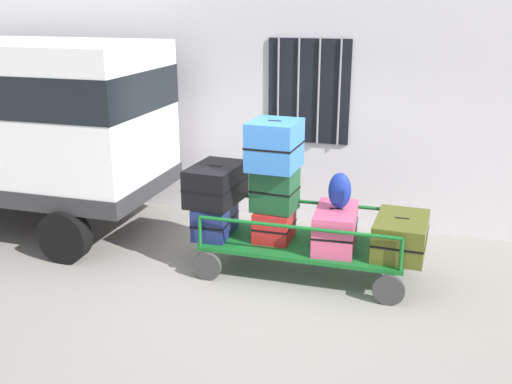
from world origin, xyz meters
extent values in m
plane|color=gray|center=(0.00, 0.00, 0.00)|extent=(40.00, 40.00, 0.00)
cube|color=silver|center=(0.00, 2.51, 2.50)|extent=(12.00, 0.30, 5.00)
cube|color=black|center=(-0.02, 2.34, 2.00)|extent=(1.20, 0.04, 1.50)
cylinder|color=gray|center=(-0.47, 2.30, 2.00)|extent=(0.03, 0.03, 1.50)
cylinder|color=gray|center=(-0.17, 2.30, 2.00)|extent=(0.03, 0.03, 1.50)
cylinder|color=gray|center=(0.13, 2.30, 2.00)|extent=(0.03, 0.03, 1.50)
cylinder|color=gray|center=(0.43, 2.30, 2.00)|extent=(0.03, 0.03, 1.50)
cube|color=white|center=(-4.08, 0.96, 1.69)|extent=(4.33, 1.97, 2.08)
cube|color=black|center=(-4.08, 0.96, 2.10)|extent=(4.35, 1.99, 0.55)
cube|color=#2D2D30|center=(-4.08, 0.96, 0.77)|extent=(4.37, 2.01, 0.24)
cylinder|color=black|center=(-2.69, -0.03, 0.35)|extent=(0.70, 0.22, 0.70)
cube|color=#146023|center=(0.35, 0.52, 0.39)|extent=(2.46, 0.99, 0.05)
cylinder|color=#383838|center=(1.43, 0.00, 0.18)|extent=(0.36, 0.06, 0.36)
cylinder|color=#383838|center=(1.43, 1.04, 0.18)|extent=(0.36, 0.06, 0.36)
cylinder|color=#383838|center=(-0.74, 0.00, 0.18)|extent=(0.36, 0.06, 0.36)
cylinder|color=#383838|center=(-0.74, 1.04, 0.18)|extent=(0.36, 0.06, 0.36)
cylinder|color=#146023|center=(1.54, 0.06, 0.60)|extent=(0.04, 0.04, 0.37)
cylinder|color=#146023|center=(1.54, 0.98, 0.60)|extent=(0.04, 0.04, 0.37)
cylinder|color=#146023|center=(-0.84, 0.06, 0.60)|extent=(0.04, 0.04, 0.37)
cylinder|color=#146023|center=(-0.84, 0.98, 0.60)|extent=(0.04, 0.04, 0.37)
cylinder|color=#146023|center=(0.35, 0.06, 0.79)|extent=(2.38, 0.04, 0.04)
cylinder|color=#146023|center=(0.35, 0.98, 0.79)|extent=(2.38, 0.04, 0.04)
cube|color=navy|center=(-0.80, 0.48, 0.61)|extent=(0.45, 0.72, 0.40)
cube|color=black|center=(-0.80, 0.48, 0.61)|extent=(0.46, 0.73, 0.02)
cube|color=black|center=(-0.80, 0.48, 0.81)|extent=(0.15, 0.04, 0.02)
cube|color=black|center=(-0.80, 0.54, 1.06)|extent=(0.61, 0.86, 0.48)
cube|color=black|center=(-0.80, 0.54, 1.06)|extent=(0.62, 0.87, 0.02)
cube|color=black|center=(-0.80, 0.54, 1.30)|extent=(0.16, 0.04, 0.02)
cube|color=#B21E1E|center=(-0.03, 0.53, 0.60)|extent=(0.44, 0.52, 0.38)
cube|color=black|center=(-0.03, 0.53, 0.60)|extent=(0.45, 0.53, 0.02)
cube|color=black|center=(-0.03, 0.53, 0.78)|extent=(0.15, 0.03, 0.02)
cube|color=#194C28|center=(-0.03, 0.54, 1.06)|extent=(0.55, 0.46, 0.54)
cube|color=black|center=(-0.03, 0.54, 1.06)|extent=(0.57, 0.47, 0.02)
cube|color=black|center=(-0.03, 0.54, 1.33)|extent=(0.16, 0.04, 0.02)
cube|color=#3372C6|center=(-0.03, 0.51, 1.63)|extent=(0.59, 0.66, 0.57)
cube|color=black|center=(-0.03, 0.51, 1.63)|extent=(0.61, 0.67, 0.02)
cube|color=black|center=(-0.03, 0.51, 1.91)|extent=(0.16, 0.04, 0.02)
cube|color=#CC4C72|center=(0.73, 0.52, 0.65)|extent=(0.52, 0.87, 0.48)
cube|color=black|center=(0.73, 0.52, 0.65)|extent=(0.54, 0.88, 0.02)
cube|color=black|center=(0.73, 0.52, 0.89)|extent=(0.16, 0.04, 0.02)
cube|color=#4C5119|center=(1.50, 0.54, 0.63)|extent=(0.62, 0.90, 0.43)
cube|color=black|center=(1.50, 0.54, 0.63)|extent=(0.63, 0.91, 0.02)
cube|color=black|center=(1.50, 0.54, 0.84)|extent=(0.16, 0.04, 0.02)
ellipsoid|color=navy|center=(0.76, 0.53, 1.12)|extent=(0.27, 0.19, 0.44)
cube|color=navy|center=(0.76, 0.44, 1.08)|extent=(0.14, 0.06, 0.15)
camera|label=1|loc=(1.72, -6.08, 3.26)|focal=41.35mm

